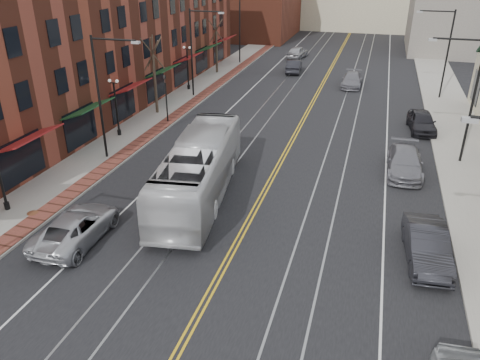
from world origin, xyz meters
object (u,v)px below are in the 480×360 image
Objects in this scene: parked_car_b at (427,245)px; parked_car_c at (405,162)px; transit_bus at (199,169)px; parked_suv at (77,227)px; parked_car_d at (422,121)px.

parked_car_b is 0.93× the size of parked_car_c.
transit_bus reaches higher than parked_car_c.
parked_suv is 19.87m from parked_car_c.
parked_car_b is (16.09, 3.01, 0.06)m from parked_suv.
transit_bus reaches higher than parked_car_d.
parked_car_b is at bearing 158.31° from transit_bus.
transit_bus is 19.89m from parked_car_d.
transit_bus reaches higher than parked_car_b.
transit_bus is 2.65× the size of parked_car_d.
parked_suv is (-4.07, -5.96, -0.97)m from transit_bus.
parked_car_c is (11.29, 6.66, -0.95)m from transit_bus.
transit_bus is at bearing -125.83° from parked_suv.
parked_car_b is (12.02, -2.94, -0.91)m from transit_bus.
parked_suv is at bearing -134.41° from parked_car_d.
parked_suv is at bearing 47.74° from transit_bus.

